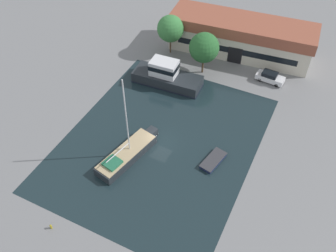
{
  "coord_description": "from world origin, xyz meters",
  "views": [
    {
      "loc": [
        16.24,
        -30.72,
        38.13
      ],
      "look_at": [
        0.0,
        2.33,
        1.0
      ],
      "focal_mm": 40.0,
      "sensor_mm": 36.0,
      "label": 1
    }
  ],
  "objects_px": {
    "quay_tree_near_building": "(204,48)",
    "parked_car": "(270,77)",
    "motor_cruiser": "(166,76)",
    "warehouse_building": "(241,36)",
    "sailboat_moored": "(127,154)",
    "quay_tree_by_water": "(170,29)",
    "small_dinghy": "(213,160)"
  },
  "relations": [
    {
      "from": "quay_tree_near_building",
      "to": "quay_tree_by_water",
      "type": "relative_size",
      "value": 1.03
    },
    {
      "from": "quay_tree_by_water",
      "to": "warehouse_building",
      "type": "bearing_deg",
      "value": 26.76
    },
    {
      "from": "warehouse_building",
      "to": "sailboat_moored",
      "type": "distance_m",
      "value": 30.52
    },
    {
      "from": "small_dinghy",
      "to": "parked_car",
      "type": "bearing_deg",
      "value": 96.01
    },
    {
      "from": "warehouse_building",
      "to": "sailboat_moored",
      "type": "height_order",
      "value": "sailboat_moored"
    },
    {
      "from": "quay_tree_near_building",
      "to": "sailboat_moored",
      "type": "height_order",
      "value": "sailboat_moored"
    },
    {
      "from": "quay_tree_by_water",
      "to": "sailboat_moored",
      "type": "height_order",
      "value": "sailboat_moored"
    },
    {
      "from": "quay_tree_by_water",
      "to": "small_dinghy",
      "type": "xyz_separation_m",
      "value": [
        16.06,
        -20.19,
        -4.48
      ]
    },
    {
      "from": "motor_cruiser",
      "to": "quay_tree_near_building",
      "type": "bearing_deg",
      "value": -41.19
    },
    {
      "from": "quay_tree_near_building",
      "to": "parked_car",
      "type": "height_order",
      "value": "quay_tree_near_building"
    },
    {
      "from": "parked_car",
      "to": "quay_tree_near_building",
      "type": "bearing_deg",
      "value": -72.52
    },
    {
      "from": "quay_tree_by_water",
      "to": "parked_car",
      "type": "bearing_deg",
      "value": -1.11
    },
    {
      "from": "sailboat_moored",
      "to": "small_dinghy",
      "type": "xyz_separation_m",
      "value": [
        10.45,
        4.28,
        -0.47
      ]
    },
    {
      "from": "parked_car",
      "to": "small_dinghy",
      "type": "distance_m",
      "value": 19.95
    },
    {
      "from": "parked_car",
      "to": "motor_cruiser",
      "type": "relative_size",
      "value": 0.41
    },
    {
      "from": "motor_cruiser",
      "to": "quay_tree_by_water",
      "type": "bearing_deg",
      "value": 18.41
    },
    {
      "from": "warehouse_building",
      "to": "quay_tree_near_building",
      "type": "xyz_separation_m",
      "value": [
        -3.54,
        -8.37,
        1.65
      ]
    },
    {
      "from": "parked_car",
      "to": "sailboat_moored",
      "type": "xyz_separation_m",
      "value": [
        -12.48,
        -24.11,
        -0.13
      ]
    },
    {
      "from": "warehouse_building",
      "to": "parked_car",
      "type": "height_order",
      "value": "warehouse_building"
    },
    {
      "from": "sailboat_moored",
      "to": "small_dinghy",
      "type": "distance_m",
      "value": 11.3
    },
    {
      "from": "sailboat_moored",
      "to": "quay_tree_near_building",
      "type": "bearing_deg",
      "value": 97.44
    },
    {
      "from": "warehouse_building",
      "to": "parked_car",
      "type": "bearing_deg",
      "value": -44.48
    },
    {
      "from": "parked_car",
      "to": "sailboat_moored",
      "type": "bearing_deg",
      "value": -23.14
    },
    {
      "from": "sailboat_moored",
      "to": "small_dinghy",
      "type": "height_order",
      "value": "sailboat_moored"
    },
    {
      "from": "warehouse_building",
      "to": "motor_cruiser",
      "type": "height_order",
      "value": "warehouse_building"
    },
    {
      "from": "motor_cruiser",
      "to": "warehouse_building",
      "type": "bearing_deg",
      "value": -32.56
    },
    {
      "from": "parked_car",
      "to": "quay_tree_by_water",
      "type": "bearing_deg",
      "value": -86.89
    },
    {
      "from": "parked_car",
      "to": "small_dinghy",
      "type": "relative_size",
      "value": 1.05
    },
    {
      "from": "small_dinghy",
      "to": "sailboat_moored",
      "type": "bearing_deg",
      "value": -145.9
    },
    {
      "from": "quay_tree_near_building",
      "to": "small_dinghy",
      "type": "distance_m",
      "value": 19.9
    },
    {
      "from": "quay_tree_by_water",
      "to": "motor_cruiser",
      "type": "xyz_separation_m",
      "value": [
        3.25,
        -8.15,
        -3.25
      ]
    },
    {
      "from": "quay_tree_near_building",
      "to": "quay_tree_by_water",
      "type": "bearing_deg",
      "value": 158.58
    }
  ]
}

